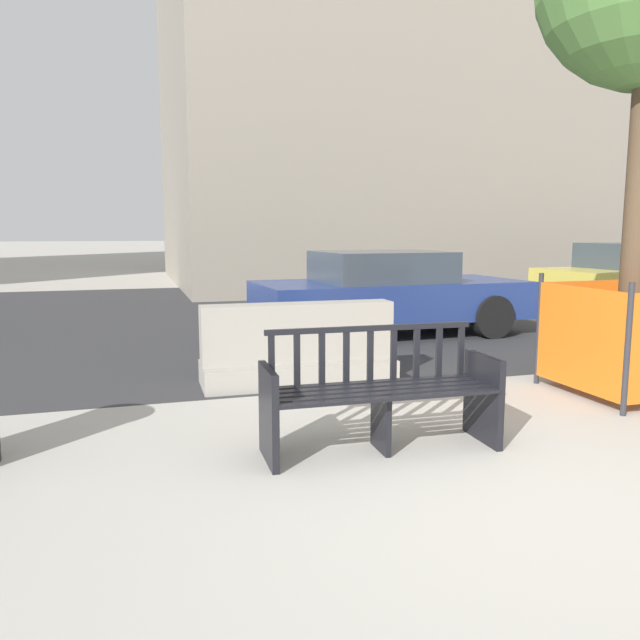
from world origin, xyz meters
TOP-DOWN VIEW (x-y plane):
  - ground_plane at (0.00, 0.00)m, footprint 200.00×200.00m
  - street_asphalt at (0.00, 8.70)m, footprint 120.00×12.00m
  - street_bench at (-0.53, 0.99)m, footprint 1.70×0.58m
  - jersey_barrier_centre at (-0.57, 3.10)m, footprint 2.01×0.72m
  - construction_fence at (2.41, 1.75)m, footprint 1.25×1.25m
  - car_sedan_mid at (1.55, 5.68)m, footprint 4.15×2.03m

SIDE VIEW (x-z plane):
  - ground_plane at x=0.00m, z-range 0.00..0.00m
  - street_asphalt at x=0.00m, z-range 0.00..0.01m
  - jersey_barrier_centre at x=-0.57m, z-range -0.08..0.76m
  - street_bench at x=-0.53m, z-range -0.04..0.84m
  - construction_fence at x=2.41m, z-range 0.00..1.15m
  - car_sedan_mid at x=1.55m, z-range 0.01..1.28m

